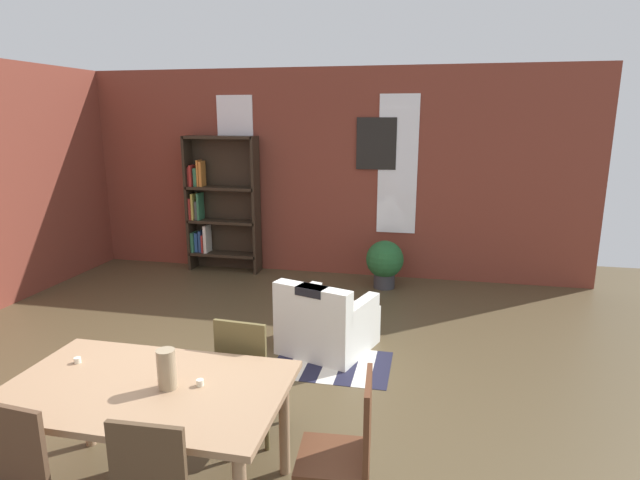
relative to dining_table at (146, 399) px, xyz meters
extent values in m
plane|color=#4E4029|center=(-0.08, 0.84, -0.68)|extent=(10.60, 10.60, 0.00)
cube|color=brown|center=(-0.08, 4.98, 0.81)|extent=(7.85, 0.12, 2.98)
cube|color=white|center=(-1.28, 4.91, 0.96)|extent=(0.55, 0.02, 1.94)
cube|color=white|center=(1.12, 4.91, 0.96)|extent=(0.55, 0.02, 1.94)
cube|color=#9C7959|center=(0.00, 0.00, 0.07)|extent=(1.66, 1.00, 0.04)
cylinder|color=#9C7959|center=(-0.73, 0.40, -0.32)|extent=(0.07, 0.07, 0.73)
cylinder|color=#9C7959|center=(0.73, 0.40, -0.32)|extent=(0.07, 0.07, 0.73)
cylinder|color=#998466|center=(0.15, 0.00, 0.21)|extent=(0.11, 0.11, 0.24)
cylinder|color=silver|center=(0.32, 0.06, 0.11)|extent=(0.04, 0.04, 0.04)
cylinder|color=silver|center=(-0.57, 0.17, 0.11)|extent=(0.04, 0.04, 0.04)
cube|color=#552F1C|center=(1.13, 0.00, -0.23)|extent=(0.43, 0.43, 0.04)
cube|color=#552F1C|center=(1.31, 0.01, 0.02)|extent=(0.06, 0.38, 0.50)
cylinder|color=#552F1C|center=(0.93, 0.17, -0.47)|extent=(0.04, 0.04, 0.43)
cylinder|color=#552F1C|center=(1.29, 0.19, -0.47)|extent=(0.04, 0.04, 0.43)
cube|color=#513927|center=(-0.36, -0.61, 0.02)|extent=(0.38, 0.06, 0.50)
cube|color=#4D3A27|center=(0.37, -0.61, 0.02)|extent=(0.38, 0.05, 0.50)
cube|color=brown|center=(0.37, 0.80, -0.23)|extent=(0.43, 0.43, 0.04)
cube|color=brown|center=(0.36, 0.61, 0.02)|extent=(0.38, 0.06, 0.50)
cylinder|color=brown|center=(0.56, 0.97, -0.47)|extent=(0.04, 0.04, 0.43)
cylinder|color=brown|center=(0.21, 0.99, -0.47)|extent=(0.04, 0.04, 0.43)
cylinder|color=brown|center=(0.54, 0.61, -0.47)|extent=(0.04, 0.04, 0.43)
cylinder|color=brown|center=(0.18, 0.63, -0.47)|extent=(0.04, 0.04, 0.43)
cube|color=#2D2319|center=(-1.98, 4.72, 0.33)|extent=(0.04, 0.30, 2.03)
cube|color=#2D2319|center=(-0.92, 4.72, 0.33)|extent=(0.04, 0.30, 2.03)
cube|color=#2D2319|center=(-1.45, 4.86, 0.33)|extent=(1.10, 0.01, 2.03)
cube|color=#2D2319|center=(-1.45, 4.72, -0.43)|extent=(1.06, 0.30, 0.04)
cube|color=#33724C|center=(-1.94, 4.72, -0.26)|extent=(0.04, 0.21, 0.30)
cube|color=#284C8C|center=(-1.89, 4.72, -0.26)|extent=(0.05, 0.15, 0.30)
cube|color=#284C8C|center=(-1.83, 4.72, -0.24)|extent=(0.04, 0.15, 0.33)
cube|color=#B22D28|center=(-1.78, 4.72, -0.27)|extent=(0.03, 0.20, 0.27)
cube|color=white|center=(-1.72, 4.72, -0.20)|extent=(0.05, 0.22, 0.42)
cube|color=#2D2319|center=(-1.45, 4.72, 0.08)|extent=(1.06, 0.30, 0.04)
cube|color=#B22D28|center=(-1.94, 4.72, 0.26)|extent=(0.03, 0.22, 0.32)
cube|color=gold|center=(-1.90, 4.72, 0.30)|extent=(0.03, 0.23, 0.39)
cube|color=#4C4C51|center=(-1.85, 4.72, 0.24)|extent=(0.04, 0.16, 0.28)
cube|color=#33724C|center=(-1.81, 4.72, 0.30)|extent=(0.03, 0.20, 0.40)
cube|color=#2D2319|center=(-1.45, 4.72, 0.59)|extent=(1.06, 0.30, 0.04)
cube|color=#B22D28|center=(-1.94, 4.72, 0.75)|extent=(0.03, 0.16, 0.29)
cube|color=#B22D28|center=(-1.90, 4.72, 0.77)|extent=(0.03, 0.24, 0.32)
cube|color=#33724C|center=(-1.84, 4.72, 0.74)|extent=(0.05, 0.16, 0.27)
cube|color=orange|center=(-1.80, 4.72, 0.80)|extent=(0.03, 0.16, 0.39)
cube|color=orange|center=(-1.75, 4.72, 0.79)|extent=(0.04, 0.17, 0.37)
cube|color=#2D2319|center=(-1.45, 4.72, 1.33)|extent=(1.06, 0.30, 0.04)
cube|color=silver|center=(0.64, 2.34, -0.48)|extent=(1.01, 1.01, 0.40)
cube|color=silver|center=(0.54, 2.03, -0.11)|extent=(0.81, 0.40, 0.35)
cube|color=silver|center=(0.96, 2.23, -0.21)|extent=(0.34, 0.72, 0.15)
cube|color=silver|center=(0.32, 2.44, -0.21)|extent=(0.34, 0.72, 0.15)
cube|color=black|center=(0.54, 2.03, 0.03)|extent=(0.32, 0.25, 0.08)
cylinder|color=#333338|center=(1.02, 4.39, -0.58)|extent=(0.29, 0.29, 0.20)
sphere|color=#235B2D|center=(1.02, 4.39, -0.28)|extent=(0.51, 0.51, 0.51)
cube|color=#1E1E33|center=(0.28, 1.97, -0.68)|extent=(0.16, 0.76, 0.01)
cube|color=silver|center=(0.43, 1.97, -0.68)|extent=(0.16, 0.76, 0.01)
cube|color=#1E1E33|center=(0.59, 1.97, -0.68)|extent=(0.16, 0.76, 0.01)
cube|color=silver|center=(0.75, 1.97, -0.68)|extent=(0.16, 0.76, 0.01)
cube|color=#1E1E33|center=(0.91, 1.97, -0.68)|extent=(0.16, 0.76, 0.01)
cube|color=silver|center=(1.06, 1.97, -0.68)|extent=(0.16, 0.76, 0.01)
cube|color=#1E1E33|center=(1.22, 1.97, -0.68)|extent=(0.16, 0.76, 0.01)
cube|color=black|center=(0.81, 4.90, 1.25)|extent=(0.56, 0.03, 0.72)
camera|label=1|loc=(1.58, -2.49, 1.63)|focal=29.17mm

